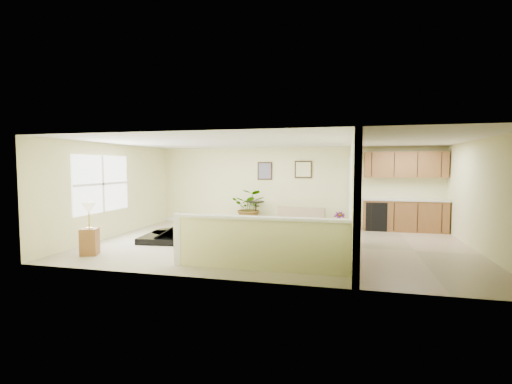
% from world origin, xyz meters
% --- Properties ---
extents(floor, '(9.00, 9.00, 0.00)m').
position_xyz_m(floor, '(0.00, 0.00, 0.00)').
color(floor, tan).
rests_on(floor, ground).
extents(back_wall, '(9.00, 0.04, 2.50)m').
position_xyz_m(back_wall, '(0.00, 3.00, 1.25)').
color(back_wall, '#ECE9A1').
rests_on(back_wall, floor).
extents(front_wall, '(9.00, 0.04, 2.50)m').
position_xyz_m(front_wall, '(0.00, -3.00, 1.25)').
color(front_wall, '#ECE9A1').
rests_on(front_wall, floor).
extents(left_wall, '(0.04, 6.00, 2.50)m').
position_xyz_m(left_wall, '(-4.50, 0.00, 1.25)').
color(left_wall, '#ECE9A1').
rests_on(left_wall, floor).
extents(right_wall, '(0.04, 6.00, 2.50)m').
position_xyz_m(right_wall, '(4.50, 0.00, 1.25)').
color(right_wall, '#ECE9A1').
rests_on(right_wall, floor).
extents(ceiling, '(9.00, 6.00, 0.04)m').
position_xyz_m(ceiling, '(0.00, 0.00, 2.50)').
color(ceiling, silver).
rests_on(ceiling, back_wall).
extents(kitchen_vinyl, '(2.70, 6.00, 0.01)m').
position_xyz_m(kitchen_vinyl, '(3.15, 0.00, 0.00)').
color(kitchen_vinyl, tan).
rests_on(kitchen_vinyl, floor).
extents(interior_partition, '(0.18, 5.99, 2.50)m').
position_xyz_m(interior_partition, '(1.80, 0.25, 1.22)').
color(interior_partition, '#ECE9A1').
rests_on(interior_partition, floor).
extents(pony_half_wall, '(3.42, 0.22, 1.00)m').
position_xyz_m(pony_half_wall, '(0.08, -2.30, 0.52)').
color(pony_half_wall, '#ECE9A1').
rests_on(pony_half_wall, floor).
extents(left_window, '(0.05, 2.15, 1.45)m').
position_xyz_m(left_window, '(-4.49, -0.50, 1.45)').
color(left_window, white).
rests_on(left_window, left_wall).
extents(wall_art_left, '(0.48, 0.04, 0.58)m').
position_xyz_m(wall_art_left, '(-0.95, 2.97, 1.75)').
color(wall_art_left, '#322312').
rests_on(wall_art_left, back_wall).
extents(wall_mirror, '(0.55, 0.04, 0.55)m').
position_xyz_m(wall_mirror, '(0.30, 2.97, 1.80)').
color(wall_mirror, '#322312').
rests_on(wall_mirror, back_wall).
extents(kitchen_cabinets, '(2.36, 0.65, 2.33)m').
position_xyz_m(kitchen_cabinets, '(3.19, 2.73, 0.87)').
color(kitchen_cabinets, '#935A30').
rests_on(kitchen_cabinets, floor).
extents(piano, '(1.85, 1.91, 1.42)m').
position_xyz_m(piano, '(-2.66, -0.08, 0.59)').
color(piano, black).
rests_on(piano, floor).
extents(piano_bench, '(0.59, 0.91, 0.56)m').
position_xyz_m(piano_bench, '(-1.36, -0.49, 0.28)').
color(piano_bench, black).
rests_on(piano_bench, floor).
extents(loveseat, '(1.56, 1.00, 0.84)m').
position_xyz_m(loveseat, '(0.26, 2.26, 0.32)').
color(loveseat, tan).
rests_on(loveseat, floor).
extents(accent_table, '(0.55, 0.55, 0.79)m').
position_xyz_m(accent_table, '(-1.17, 2.62, 0.51)').
color(accent_table, black).
rests_on(accent_table, floor).
extents(palm_plant, '(1.12, 0.99, 1.18)m').
position_xyz_m(palm_plant, '(-1.35, 2.58, 0.58)').
color(palm_plant, black).
rests_on(palm_plant, floor).
extents(small_plant, '(0.36, 0.36, 0.60)m').
position_xyz_m(small_plant, '(1.45, 1.97, 0.25)').
color(small_plant, black).
rests_on(small_plant, floor).
extents(lamp_stand, '(0.43, 0.43, 1.14)m').
position_xyz_m(lamp_stand, '(-3.70, -2.03, 0.48)').
color(lamp_stand, '#935A30').
rests_on(lamp_stand, floor).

